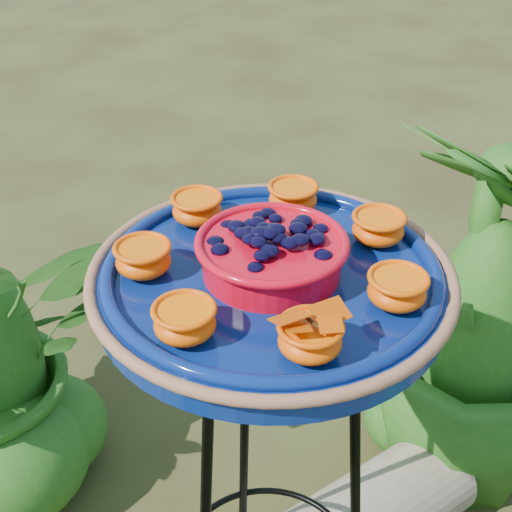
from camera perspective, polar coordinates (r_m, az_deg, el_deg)
name	(u,v)px	position (r m, az deg, el deg)	size (l,w,h in m)	color
tripod_stand	(269,476)	(1.30, 1.01, -17.18)	(0.38, 0.40, 0.98)	black
feeder_dish	(271,273)	(1.00, 1.25, -1.38)	(0.53, 0.53, 0.12)	navy
shrub_back_right	(483,316)	(1.85, 17.72, -4.60)	(0.56, 0.56, 1.01)	#205516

